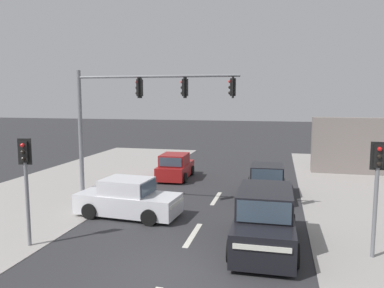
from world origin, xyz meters
TOP-DOWN VIEW (x-y plane):
  - ground_plane at (0.00, 0.00)m, footprint 140.00×140.00m
  - lane_dash_mid at (0.00, 3.00)m, footprint 0.20×2.40m
  - lane_dash_far at (0.00, 8.00)m, footprint 0.20×2.40m
  - kerb_left_verge at (-8.50, 4.00)m, footprint 8.00×40.00m
  - traffic_signal_mast at (-3.05, 5.05)m, footprint 6.89×0.49m
  - pedestal_signal_right_kerb at (5.75, 2.38)m, footprint 0.44×0.29m
  - pedestal_signal_left_kerb at (-5.01, 0.80)m, footprint 0.44×0.30m
  - suv_oncoming_mid at (2.50, 2.57)m, footprint 2.09×4.55m
  - sedan_oncoming_near at (-3.09, 4.51)m, footprint 4.35×2.14m
  - hatchback_crossing_left at (-3.15, 11.87)m, footprint 1.87×3.69m
  - sedan_kerbside_parked at (2.35, 9.03)m, footprint 2.00×4.29m

SIDE VIEW (x-z plane):
  - ground_plane at x=0.00m, z-range 0.00..0.00m
  - lane_dash_mid at x=0.00m, z-range 0.00..0.01m
  - lane_dash_far at x=0.00m, z-range 0.00..0.01m
  - kerb_left_verge at x=-8.50m, z-range 0.00..0.02m
  - hatchback_crossing_left at x=-3.15m, z-range -0.06..1.47m
  - sedan_oncoming_near at x=-3.09m, z-range -0.08..1.48m
  - sedan_kerbside_parked at x=2.35m, z-range -0.08..1.48m
  - suv_oncoming_mid at x=2.50m, z-range -0.06..1.83m
  - pedestal_signal_right_kerb at x=5.75m, z-range 0.64..4.20m
  - pedestal_signal_left_kerb at x=-5.01m, z-range 0.64..4.20m
  - traffic_signal_mast at x=-3.05m, z-range 1.35..7.35m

